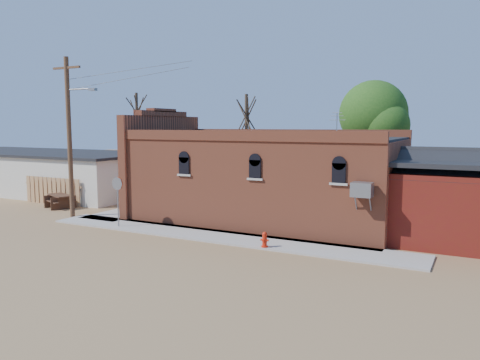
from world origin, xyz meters
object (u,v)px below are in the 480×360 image
at_px(utility_pole, 70,134).
at_px(fire_hydrant, 265,240).
at_px(brick_bar, 260,178).
at_px(trash_barrel, 135,207).
at_px(stop_sign, 118,188).
at_px(picnic_table, 60,199).

relative_size(utility_pole, fire_hydrant, 13.58).
distance_m(brick_bar, utility_pole, 10.96).
xyz_separation_m(brick_bar, trash_barrel, (-6.94, -2.31, -1.81)).
bearing_deg(brick_bar, stop_sign, -137.42).
bearing_deg(stop_sign, fire_hydrant, 21.82).
bearing_deg(utility_pole, trash_barrel, 34.85).
xyz_separation_m(fire_hydrant, picnic_table, (-15.71, 3.08, 0.15)).
height_order(stop_sign, picnic_table, stop_sign).
distance_m(stop_sign, trash_barrel, 3.49).
xyz_separation_m(utility_pole, fire_hydrant, (12.55, -1.20, -4.37)).
bearing_deg(brick_bar, picnic_table, -169.44).
height_order(trash_barrel, picnic_table, trash_barrel).
distance_m(utility_pole, fire_hydrant, 13.34).
bearing_deg(trash_barrel, brick_bar, 18.43).
bearing_deg(utility_pole, brick_bar, 23.69).
relative_size(fire_hydrant, picnic_table, 0.27).
bearing_deg(trash_barrel, picnic_table, -179.04).
xyz_separation_m(utility_pole, picnic_table, (-3.16, 1.88, -4.21)).
xyz_separation_m(brick_bar, picnic_table, (-12.95, -2.41, -1.78)).
bearing_deg(utility_pole, fire_hydrant, -5.48).
bearing_deg(trash_barrel, stop_sign, -65.26).
bearing_deg(utility_pole, picnic_table, 149.27).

